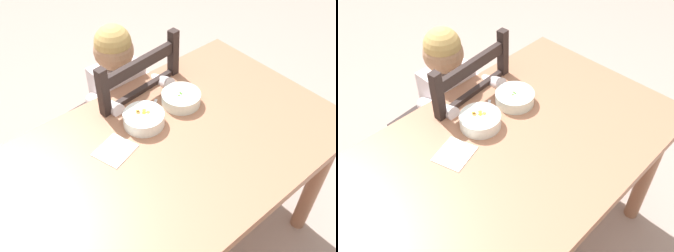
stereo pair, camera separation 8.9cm
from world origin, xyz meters
The scene contains 8 objects.
ground_plane centered at (0.00, 0.00, 0.00)m, with size 8.00×8.00×0.00m, color #A48F85.
dining_table centered at (0.00, 0.00, 0.61)m, with size 1.39×0.81×0.72m.
dining_chair centered at (0.14, 0.45, 0.45)m, with size 0.46×0.46×0.93m.
child_figure centered at (0.13, 0.45, 0.64)m, with size 0.32×0.31×0.96m.
bowl_of_peas centered at (0.23, 0.15, 0.74)m, with size 0.16×0.16×0.05m.
bowl_of_carrots centered at (0.04, 0.15, 0.74)m, with size 0.16×0.16×0.05m.
spoon centered at (0.09, 0.18, 0.72)m, with size 0.12×0.10×0.01m.
paper_napkin centered at (-0.13, 0.11, 0.72)m, with size 0.13×0.12×0.00m, color white.
Camera 1 is at (-0.58, -0.71, 1.72)m, focal length 40.64 mm.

